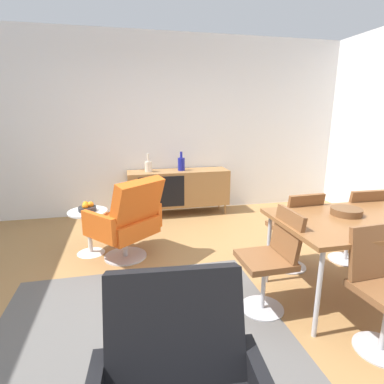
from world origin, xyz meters
TOP-DOWN VIEW (x-y plane):
  - ground_plane at (0.00, 0.00)m, footprint 8.32×8.32m
  - wall_back at (0.00, 2.60)m, footprint 6.80×0.12m
  - sideboard at (0.28, 2.30)m, footprint 1.60×0.45m
  - vase_cobalt at (-0.19, 2.30)m, footprint 0.11×0.11m
  - vase_sculptural_dark at (0.33, 2.30)m, footprint 0.11×0.11m
  - dining_table at (1.46, -0.36)m, footprint 1.60×0.90m
  - wooden_bowl_on_table at (1.31, -0.25)m, footprint 0.26×0.26m
  - dining_chair_near_window at (0.57, -0.36)m, footprint 0.43×0.40m
  - dining_chair_back_left at (1.11, 0.20)m, footprint 0.42×0.44m
  - dining_chair_front_left at (1.11, -0.92)m, footprint 0.42×0.45m
  - dining_chair_back_right at (1.81, 0.20)m, footprint 0.41×0.43m
  - lounge_chair_red at (-0.55, 0.84)m, footprint 0.91×0.90m
  - side_table_round at (-0.99, 1.08)m, footprint 0.44×0.44m
  - fruit_bowl at (-0.99, 1.08)m, footprint 0.20×0.20m
  - area_rug at (-0.50, -0.32)m, footprint 2.20×1.70m

SIDE VIEW (x-z plane):
  - ground_plane at x=0.00m, z-range 0.00..0.00m
  - area_rug at x=-0.50m, z-range 0.00..0.01m
  - side_table_round at x=-0.99m, z-range 0.06..0.58m
  - sideboard at x=0.28m, z-range 0.08..0.80m
  - lounge_chair_red at x=-0.55m, z-range -0.01..0.94m
  - dining_chair_near_window at x=0.57m, z-range 0.04..0.90m
  - dining_chair_back_left at x=1.11m, z-range 0.04..0.90m
  - dining_chair_front_left at x=1.11m, z-range 0.04..0.90m
  - dining_chair_back_right at x=1.81m, z-range 0.04..0.90m
  - fruit_bowl at x=-0.99m, z-range 0.51..0.61m
  - dining_table at x=1.46m, z-range 0.33..1.07m
  - wooden_bowl_on_table at x=1.31m, z-range 0.74..0.80m
  - vase_cobalt at x=-0.19m, z-range 0.67..0.95m
  - vase_sculptural_dark at x=0.33m, z-range 0.68..0.98m
  - wall_back at x=0.00m, z-range 0.00..2.80m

